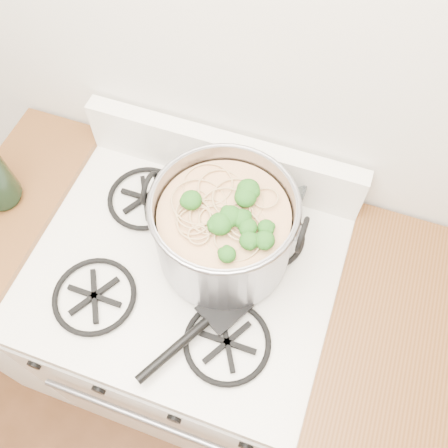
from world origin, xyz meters
TOP-DOWN VIEW (x-y plane):
  - gas_range at (0.00, 1.26)m, footprint 0.76×0.66m
  - counter_left at (-0.51, 1.26)m, footprint 0.25×0.65m
  - stock_pot at (0.09, 1.33)m, footprint 0.37×0.34m
  - spatula at (0.14, 1.19)m, footprint 0.40×0.41m
  - glass_bowl at (0.09, 1.54)m, footprint 0.13×0.13m

SIDE VIEW (x-z plane):
  - gas_range at x=0.00m, z-range -0.03..0.90m
  - counter_left at x=-0.51m, z-range 0.00..0.92m
  - spatula at x=0.14m, z-range 0.92..0.95m
  - glass_bowl at x=0.09m, z-range 0.92..0.95m
  - stock_pot at x=0.09m, z-range 0.92..1.14m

